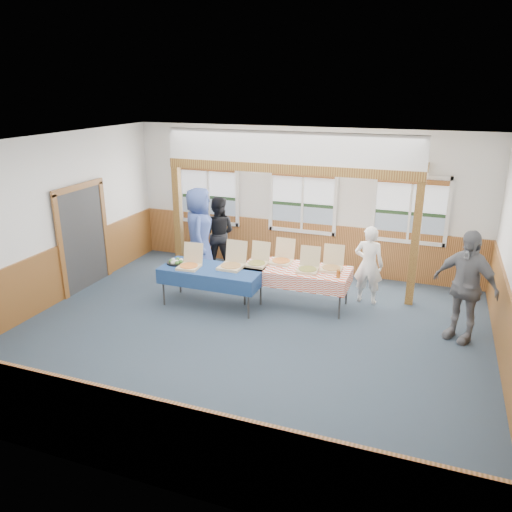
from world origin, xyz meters
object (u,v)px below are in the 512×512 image
at_px(woman_black, 218,233).
at_px(person_grey, 465,286).
at_px(woman_white, 369,265).
at_px(table_left, 212,271).
at_px(table_right, 296,270).
at_px(man_blue, 199,232).

xyz_separation_m(woman_black, person_grey, (5.16, -1.67, 0.10)).
distance_m(woman_white, person_grey, 1.94).
bearing_deg(table_left, table_right, 9.10).
distance_m(table_right, woman_black, 2.57).
xyz_separation_m(table_right, woman_white, (1.27, 0.60, 0.07)).
bearing_deg(table_right, woman_white, 33.65).
bearing_deg(table_left, man_blue, 112.32).
bearing_deg(table_left, person_grey, -9.17).
distance_m(table_left, woman_white, 3.01).
bearing_deg(table_right, table_left, -150.69).
bearing_deg(woman_white, table_left, 26.20).
distance_m(man_blue, person_grey, 5.51).
bearing_deg(woman_black, man_blue, 55.74).
height_order(table_left, man_blue, man_blue).
distance_m(woman_white, woman_black, 3.56).
distance_m(woman_black, man_blue, 0.56).
xyz_separation_m(table_left, person_grey, (4.44, 0.20, 0.24)).
distance_m(table_right, man_blue, 2.58).
relative_size(table_left, woman_white, 1.33).
height_order(table_right, man_blue, man_blue).
height_order(man_blue, person_grey, man_blue).
distance_m(table_left, woman_black, 2.01).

